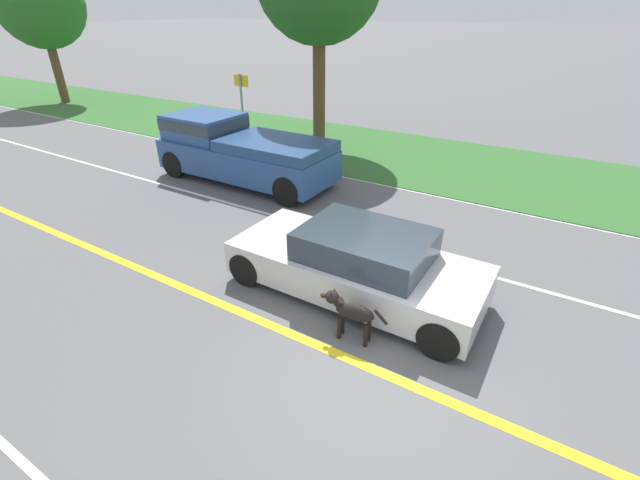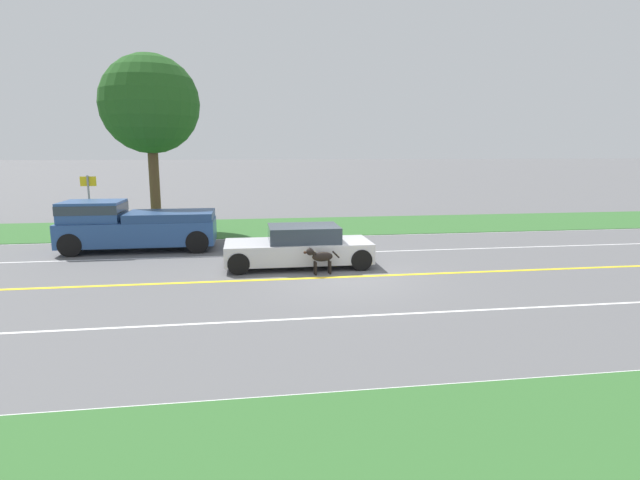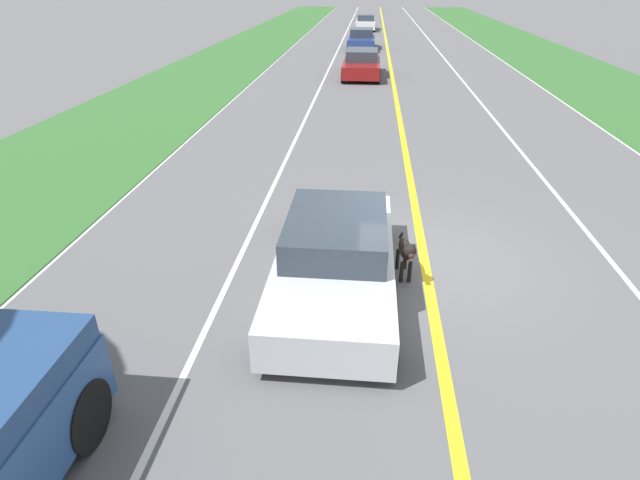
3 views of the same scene
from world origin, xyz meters
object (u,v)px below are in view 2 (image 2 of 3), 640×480
at_px(street_sign, 89,199).
at_px(dog, 320,257).
at_px(roadside_tree_right_near, 150,105).
at_px(ego_car, 299,247).
at_px(pickup_truck, 132,225).

bearing_deg(street_sign, dog, -131.35).
distance_m(roadside_tree_right_near, street_sign, 4.90).
distance_m(dog, roadside_tree_right_near, 12.18).
bearing_deg(dog, ego_car, 15.46).
relative_size(dog, roadside_tree_right_near, 0.14).
bearing_deg(pickup_truck, street_sign, 38.41).
height_order(ego_car, pickup_truck, pickup_truck).
xyz_separation_m(roadside_tree_right_near, street_sign, (-1.54, 2.40, -3.99)).
bearing_deg(roadside_tree_right_near, dog, -145.71).
relative_size(dog, street_sign, 0.42).
height_order(ego_car, roadside_tree_right_near, roadside_tree_right_near).
distance_m(ego_car, dog, 1.29).
bearing_deg(roadside_tree_right_near, ego_car, -144.13).
xyz_separation_m(dog, roadside_tree_right_near, (9.13, 6.23, 5.11)).
xyz_separation_m(ego_car, street_sign, (6.40, 8.14, 1.04)).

